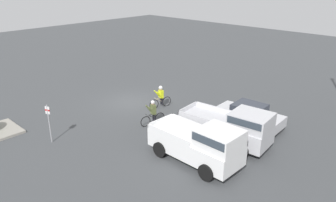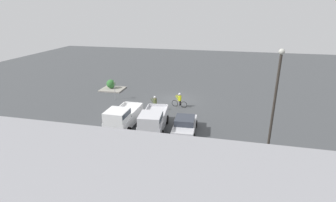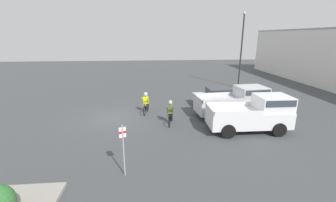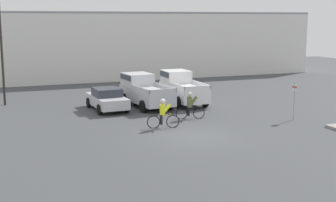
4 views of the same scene
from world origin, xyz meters
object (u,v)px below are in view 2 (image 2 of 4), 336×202
(shrub, at_px, (111,84))
(pickup_truck_0, at_px, (153,121))
(fire_lane_sign, at_px, (115,88))
(sedan_0, at_px, (185,125))
(cyclist_0, at_px, (155,103))
(cyclist_1, at_px, (180,100))
(lamppost, at_px, (274,105))
(pickup_truck_1, at_px, (122,118))

(shrub, bearing_deg, pickup_truck_0, 129.07)
(fire_lane_sign, height_order, shrub, fire_lane_sign)
(sedan_0, height_order, cyclist_0, cyclist_0)
(sedan_0, distance_m, cyclist_0, 6.09)
(pickup_truck_0, distance_m, cyclist_1, 6.83)
(sedan_0, distance_m, pickup_truck_0, 2.82)
(pickup_truck_0, xyz_separation_m, cyclist_0, (1.26, -5.07, -0.28))
(fire_lane_sign, bearing_deg, shrub, -59.05)
(pickup_truck_0, height_order, shrub, pickup_truck_0)
(fire_lane_sign, relative_size, lamppost, 0.28)
(lamppost, bearing_deg, pickup_truck_0, -22.86)
(pickup_truck_1, bearing_deg, lamppost, 162.52)
(cyclist_0, bearing_deg, shrub, -38.32)
(pickup_truck_0, relative_size, cyclist_0, 3.05)
(pickup_truck_0, distance_m, fire_lane_sign, 10.31)
(sedan_0, bearing_deg, fire_lane_sign, -36.16)
(lamppost, bearing_deg, fire_lane_sign, -35.45)
(pickup_truck_0, distance_m, cyclist_0, 5.23)
(pickup_truck_1, distance_m, cyclist_0, 5.39)
(shrub, bearing_deg, cyclist_1, 155.85)
(pickup_truck_1, distance_m, lamppost, 12.99)
(pickup_truck_0, bearing_deg, cyclist_1, -99.49)
(cyclist_0, bearing_deg, pickup_truck_0, 103.94)
(pickup_truck_0, bearing_deg, shrub, -50.93)
(pickup_truck_0, bearing_deg, pickup_truck_1, 1.42)
(shrub, bearing_deg, sedan_0, 137.77)
(fire_lane_sign, distance_m, shrub, 4.46)
(sedan_0, distance_m, pickup_truck_1, 5.65)
(lamppost, bearing_deg, cyclist_1, -53.03)
(sedan_0, height_order, pickup_truck_1, pickup_truck_1)
(cyclist_1, height_order, lamppost, lamppost)
(pickup_truck_1, distance_m, cyclist_1, 7.88)
(pickup_truck_0, xyz_separation_m, pickup_truck_1, (2.85, 0.07, 0.04))
(pickup_truck_1, height_order, lamppost, lamppost)
(fire_lane_sign, height_order, lamppost, lamppost)
(cyclist_0, distance_m, fire_lane_sign, 6.27)
(sedan_0, relative_size, shrub, 3.63)
(pickup_truck_0, bearing_deg, sedan_0, -169.92)
(cyclist_1, relative_size, lamppost, 0.22)
(pickup_truck_0, distance_m, shrub, 14.66)
(pickup_truck_1, relative_size, fire_lane_sign, 2.15)
(sedan_0, bearing_deg, pickup_truck_1, 5.71)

